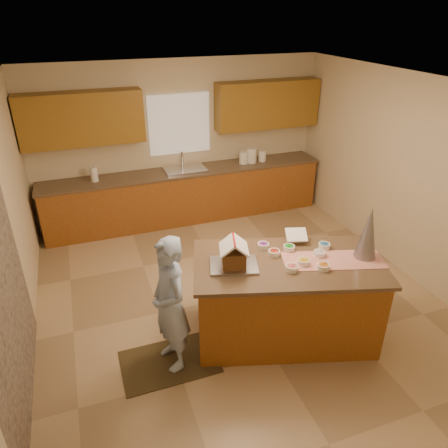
{
  "coord_description": "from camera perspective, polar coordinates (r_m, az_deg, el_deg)",
  "views": [
    {
      "loc": [
        -1.69,
        -4.23,
        3.44
      ],
      "look_at": [
        -0.1,
        0.2,
        1.0
      ],
      "focal_mm": 33.94,
      "sensor_mm": 36.0,
      "label": 1
    }
  ],
  "objects": [
    {
      "name": "table_runner",
      "position": [
        4.72,
        14.51,
        -4.73
      ],
      "size": [
        1.15,
        0.68,
        0.01
      ],
      "primitive_type": "cube",
      "rotation": [
        0.0,
        0.0,
        -0.29
      ],
      "color": "#B71E0D",
      "rests_on": "island_top"
    },
    {
      "name": "wall_back",
      "position": [
        7.48,
        -5.99,
        11.05
      ],
      "size": [
        5.5,
        5.5,
        0.0
      ],
      "primitive_type": "plane",
      "color": "beige",
      "rests_on": "floor"
    },
    {
      "name": "sink",
      "position": [
        7.34,
        -5.23,
        7.0
      ],
      "size": [
        0.7,
        0.45,
        0.12
      ],
      "primitive_type": "cube",
      "color": "silver",
      "rests_on": "back_counter_top"
    },
    {
      "name": "cookbook",
      "position": [
        4.93,
        9.71,
        -1.45
      ],
      "size": [
        0.28,
        0.25,
        0.1
      ],
      "primitive_type": "cube",
      "rotation": [
        -1.13,
        0.0,
        -0.29
      ],
      "color": "white",
      "rests_on": "island_top"
    },
    {
      "name": "floor",
      "position": [
        5.71,
        1.65,
        -9.67
      ],
      "size": [
        5.5,
        5.5,
        0.0
      ],
      "primitive_type": "plane",
      "color": "tan",
      "rests_on": "ground"
    },
    {
      "name": "wall_front",
      "position": [
        3.07,
        21.95,
        -18.13
      ],
      "size": [
        5.5,
        5.5,
        0.0
      ],
      "primitive_type": "plane",
      "color": "beige",
      "rests_on": "floor"
    },
    {
      "name": "faucet",
      "position": [
        7.45,
        -5.65,
        8.67
      ],
      "size": [
        0.03,
        0.03,
        0.28
      ],
      "primitive_type": "cylinder",
      "color": "silver",
      "rests_on": "back_counter_top"
    },
    {
      "name": "stone_accent",
      "position": [
        4.14,
        -27.63,
        -8.07
      ],
      "size": [
        0.0,
        2.5,
        2.5
      ],
      "primitive_type": "plane",
      "rotation": [
        1.57,
        0.0,
        1.57
      ],
      "color": "gray",
      "rests_on": "wall_left"
    },
    {
      "name": "wall_left",
      "position": [
        4.79,
        -27.27,
        -1.79
      ],
      "size": [
        5.5,
        5.5,
        0.0
      ],
      "primitive_type": "plane",
      "color": "beige",
      "rests_on": "floor"
    },
    {
      "name": "canister_b",
      "position": [
        7.67,
        3.73,
        9.2
      ],
      "size": [
        0.18,
        0.18,
        0.26
      ],
      "primitive_type": "cylinder",
      "color": "white",
      "rests_on": "back_counter_top"
    },
    {
      "name": "gingerbread_house",
      "position": [
        4.4,
        1.33,
        -4.17
      ],
      "size": [
        0.37,
        0.37,
        0.3
      ],
      "color": "brown",
      "rests_on": "baking_tray"
    },
    {
      "name": "rug",
      "position": [
        4.85,
        -7.35,
        -17.92
      ],
      "size": [
        1.02,
        0.67,
        0.01
      ],
      "primitive_type": "cube",
      "color": "black",
      "rests_on": "floor"
    },
    {
      "name": "upper_cabinet_left",
      "position": [
        6.97,
        -18.6,
        13.28
      ],
      "size": [
        1.85,
        0.35,
        0.8
      ],
      "primitive_type": "cube",
      "color": "#8C611E",
      "rests_on": "wall_back"
    },
    {
      "name": "back_counter_top",
      "position": [
        7.34,
        -5.24,
        7.07
      ],
      "size": [
        4.85,
        0.63,
        0.04
      ],
      "primitive_type": "cube",
      "color": "brown",
      "rests_on": "back_counter_base"
    },
    {
      "name": "canister_a",
      "position": [
        7.62,
        2.64,
        8.95
      ],
      "size": [
        0.16,
        0.16,
        0.22
      ],
      "primitive_type": "cylinder",
      "color": "white",
      "rests_on": "back_counter_top"
    },
    {
      "name": "tinsel_tree",
      "position": [
        4.74,
        18.86,
        -1.14
      ],
      "size": [
        0.3,
        0.3,
        0.59
      ],
      "primitive_type": "cone",
      "rotation": [
        0.0,
        0.0,
        -0.29
      ],
      "color": "#AFB1BC",
      "rests_on": "island_top"
    },
    {
      "name": "wall_right",
      "position": [
        6.31,
        23.63,
        5.72
      ],
      "size": [
        5.5,
        5.5,
        0.0
      ],
      "primitive_type": "plane",
      "color": "beige",
      "rests_on": "floor"
    },
    {
      "name": "ceiling",
      "position": [
        4.61,
        2.11,
        18.17
      ],
      "size": [
        5.5,
        5.5,
        0.0
      ],
      "primitive_type": "plane",
      "color": "silver",
      "rests_on": "floor"
    },
    {
      "name": "window_curtain",
      "position": [
        7.37,
        -6.05,
        13.23
      ],
      "size": [
        1.05,
        0.03,
        1.0
      ],
      "primitive_type": "cube",
      "color": "white",
      "rests_on": "wall_back"
    },
    {
      "name": "canister_c",
      "position": [
        7.76,
        5.18,
        9.14
      ],
      "size": [
        0.14,
        0.14,
        0.2
      ],
      "primitive_type": "cylinder",
      "color": "white",
      "rests_on": "back_counter_top"
    },
    {
      "name": "boy",
      "position": [
        4.36,
        -7.3,
        -10.75
      ],
      "size": [
        0.46,
        0.61,
        1.5
      ],
      "primitive_type": "imported",
      "rotation": [
        0.0,
        0.0,
        -1.38
      ],
      "color": "#9FB8E2",
      "rests_on": "rug"
    },
    {
      "name": "paper_towel",
      "position": [
        7.1,
        -17.1,
        6.42
      ],
      "size": [
        0.11,
        0.11,
        0.24
      ],
      "primitive_type": "cylinder",
      "color": "white",
      "rests_on": "back_counter_top"
    },
    {
      "name": "baking_tray",
      "position": [
        4.47,
        1.32,
        -5.56
      ],
      "size": [
        0.58,
        0.49,
        0.03
      ],
      "primitive_type": "cube",
      "rotation": [
        0.0,
        0.0,
        -0.29
      ],
      "color": "silver",
      "rests_on": "island_top"
    },
    {
      "name": "upper_cabinet_right",
      "position": [
        7.68,
        5.85,
        15.73
      ],
      "size": [
        1.85,
        0.35,
        0.8
      ],
      "primitive_type": "cube",
      "color": "#8C611E",
      "rests_on": "wall_back"
    },
    {
      "name": "island_top",
      "position": [
        4.61,
        8.68,
        -5.27
      ],
      "size": [
        2.25,
        1.59,
        0.04
      ],
      "primitive_type": "cube",
      "rotation": [
        0.0,
        0.0,
        -0.29
      ],
      "color": "brown",
      "rests_on": "island_base"
    },
    {
      "name": "island_base",
      "position": [
        4.9,
        8.26,
        -10.18
      ],
      "size": [
        2.14,
        1.49,
        0.95
      ],
      "primitive_type": "cube",
      "rotation": [
        0.0,
        0.0,
        -0.29
      ],
      "color": "#935B1E",
      "rests_on": "floor"
    },
    {
      "name": "candy_bowls",
      "position": [
        4.68,
        9.99,
        -4.15
      ],
      "size": [
        0.78,
        0.74,
        0.06
      ],
      "color": "red",
      "rests_on": "island_top"
    },
    {
      "name": "back_counter_base",
      "position": [
        7.51,
        -5.09,
        3.78
      ],
      "size": [
        4.8,
        0.6,
        0.88
      ],
      "primitive_type": "cube",
      "color": "#935B1E",
      "rests_on": "floor"
    }
  ]
}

